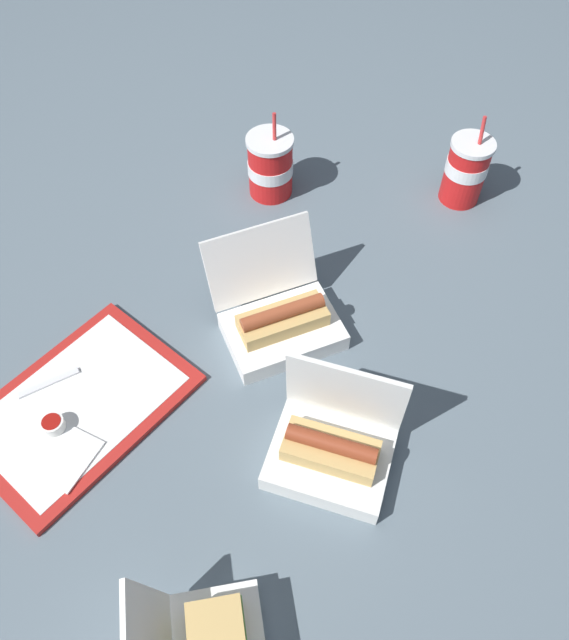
% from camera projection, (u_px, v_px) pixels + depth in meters
% --- Properties ---
extents(ground_plane, '(3.20, 3.20, 0.00)m').
position_uv_depth(ground_plane, '(294.00, 328.00, 1.20)').
color(ground_plane, slate).
extents(food_tray, '(0.39, 0.29, 0.01)m').
position_uv_depth(food_tray, '(79.00, 406.00, 1.09)').
color(food_tray, red).
rests_on(food_tray, ground_plane).
extents(ketchup_cup, '(0.04, 0.04, 0.02)m').
position_uv_depth(ketchup_cup, '(53.00, 425.00, 1.05)').
color(ketchup_cup, white).
rests_on(ketchup_cup, food_tray).
extents(napkin_stack, '(0.13, 0.13, 0.00)m').
position_uv_depth(napkin_stack, '(62.00, 455.00, 1.03)').
color(napkin_stack, white).
rests_on(napkin_stack, food_tray).
extents(plastic_fork, '(0.11, 0.04, 0.00)m').
position_uv_depth(plastic_fork, '(49.00, 383.00, 1.11)').
color(plastic_fork, white).
rests_on(plastic_fork, food_tray).
extents(clamshell_hotdog_center, '(0.27, 0.27, 0.17)m').
position_uv_depth(clamshell_hotdog_center, '(279.00, 319.00, 1.16)').
color(clamshell_hotdog_center, white).
rests_on(clamshell_hotdog_center, ground_plane).
extents(clamshell_hotdog_corner, '(0.23, 0.24, 0.19)m').
position_uv_depth(clamshell_hotdog_corner, '(332.00, 449.00, 1.00)').
color(clamshell_hotdog_corner, white).
rests_on(clamshell_hotdog_corner, ground_plane).
extents(soda_cup_right, '(0.10, 0.10, 0.21)m').
position_uv_depth(soda_cup_right, '(270.00, 166.00, 1.37)').
color(soda_cup_right, red).
rests_on(soda_cup_right, ground_plane).
extents(soda_cup_left, '(0.09, 0.09, 0.21)m').
position_uv_depth(soda_cup_left, '(466.00, 170.00, 1.35)').
color(soda_cup_left, red).
rests_on(soda_cup_left, ground_plane).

